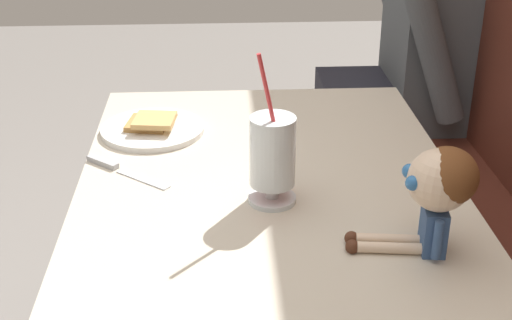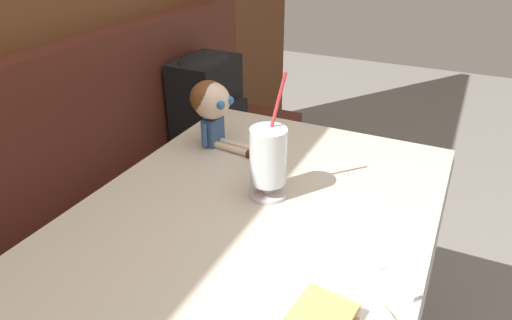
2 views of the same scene
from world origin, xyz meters
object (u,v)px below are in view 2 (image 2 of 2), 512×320
Objects in this scene: seated_doll at (212,104)px; milkshake_glass at (268,159)px; butter_knife at (390,273)px; backpack at (208,99)px.

milkshake_glass is at bearing -125.71° from seated_doll.
backpack is (0.87, 0.94, -0.09)m from butter_knife.
seated_doll reaches higher than backpack.
butter_knife is 1.28m from backpack.
backpack is at bearing 40.37° from milkshake_glass.
backpack is (0.71, 0.60, -0.18)m from milkshake_glass.
seated_doll is at bearing 59.42° from butter_knife.
milkshake_glass reaches higher than butter_knife.
milkshake_glass is 1.40× the size of seated_doll.
butter_knife is (-0.16, -0.33, -0.10)m from milkshake_glass.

